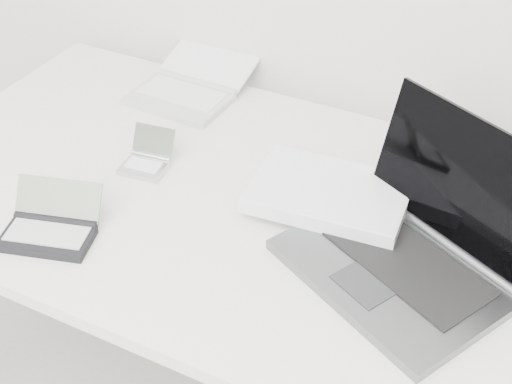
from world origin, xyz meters
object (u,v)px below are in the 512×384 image
at_px(desk, 279,228).
at_px(netbook_open_white, 189,88).
at_px(laptop_large, 378,225).
at_px(palmtop_charcoal, 50,228).

relative_size(desk, netbook_open_white, 5.31).
xyz_separation_m(laptop_large, palmtop_charcoal, (-0.54, -0.26, -0.02)).
bearing_deg(laptop_large, desk, -154.27).
height_order(laptop_large, palmtop_charcoal, laptop_large).
height_order(desk, laptop_large, laptop_large).
bearing_deg(palmtop_charcoal, laptop_large, 9.18).
bearing_deg(desk, netbook_open_white, 142.09).
bearing_deg(netbook_open_white, laptop_large, -25.99).
xyz_separation_m(laptop_large, netbook_open_white, (-0.58, 0.30, -0.02)).
distance_m(desk, laptop_large, 0.22).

